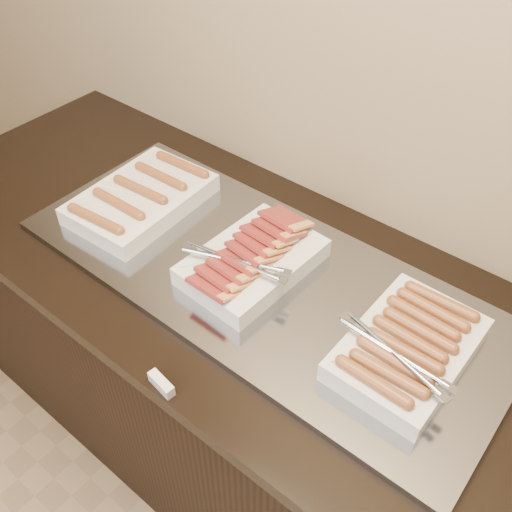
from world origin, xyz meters
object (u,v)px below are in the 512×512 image
at_px(dish_left, 141,198).
at_px(dish_right, 407,348).
at_px(warming_tray, 258,276).
at_px(dish_center, 251,260).
at_px(counter, 251,381).

xyz_separation_m(dish_left, dish_right, (0.79, -0.00, 0.01)).
relative_size(warming_tray, dish_left, 3.19).
bearing_deg(warming_tray, dish_left, 180.00).
relative_size(dish_left, dish_center, 1.09).
bearing_deg(dish_left, dish_right, -3.29).
bearing_deg(dish_left, warming_tray, -2.95).
relative_size(dish_center, dish_right, 1.05).
height_order(dish_center, dish_right, dish_center).
bearing_deg(dish_right, dish_left, -179.64).
height_order(warming_tray, dish_right, dish_right).
bearing_deg(dish_center, counter, 150.22).
relative_size(dish_left, dish_right, 1.14).
height_order(warming_tray, dish_center, dish_center).
relative_size(counter, dish_right, 6.28).
height_order(warming_tray, dish_left, dish_left).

